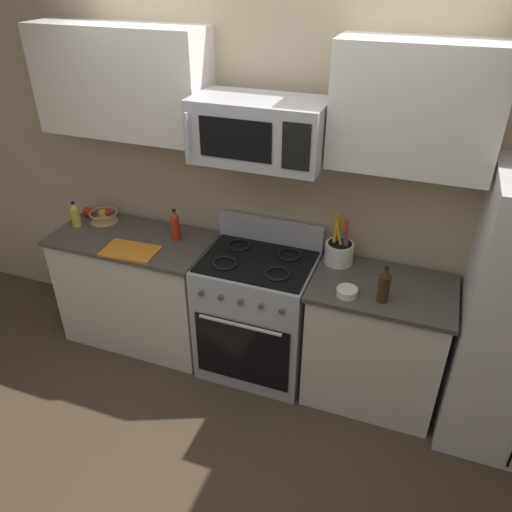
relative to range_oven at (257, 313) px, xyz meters
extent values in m
plane|color=#473828|center=(0.00, -0.67, -0.47)|extent=(16.00, 16.00, 0.00)
cube|color=tan|center=(0.00, 0.37, 0.83)|extent=(8.00, 0.10, 2.60)
cube|color=silver|center=(-0.98, 0.00, -0.03)|extent=(1.13, 0.56, 0.88)
cube|color=#4C4742|center=(-0.98, 0.00, 0.42)|extent=(1.17, 0.60, 0.03)
cube|color=#B2B5BA|center=(0.00, 0.00, -0.02)|extent=(0.76, 0.60, 0.91)
cube|color=black|center=(0.00, -0.31, -0.11)|extent=(0.67, 0.01, 0.51)
cylinder|color=#B2B5BA|center=(0.00, -0.33, 0.15)|extent=(0.57, 0.02, 0.02)
cube|color=black|center=(0.00, 0.00, 0.44)|extent=(0.73, 0.54, 0.02)
cube|color=#B2B5BA|center=(0.00, 0.27, 0.53)|extent=(0.76, 0.06, 0.18)
torus|color=black|center=(-0.18, -0.13, 0.46)|extent=(0.17, 0.17, 0.02)
torus|color=black|center=(0.18, -0.13, 0.46)|extent=(0.17, 0.17, 0.02)
torus|color=black|center=(-0.18, 0.12, 0.46)|extent=(0.17, 0.17, 0.02)
torus|color=black|center=(0.18, 0.12, 0.46)|extent=(0.17, 0.17, 0.02)
cylinder|color=#4C4C51|center=(-0.27, -0.32, 0.32)|extent=(0.04, 0.02, 0.04)
cylinder|color=#4C4C51|center=(-0.14, -0.32, 0.32)|extent=(0.04, 0.02, 0.04)
cylinder|color=#4C4C51|center=(0.00, -0.32, 0.32)|extent=(0.04, 0.02, 0.04)
cylinder|color=#4C4C51|center=(0.14, -0.32, 0.32)|extent=(0.04, 0.02, 0.04)
cylinder|color=#4C4C51|center=(0.27, -0.32, 0.32)|extent=(0.04, 0.02, 0.04)
cube|color=silver|center=(0.83, 0.00, -0.03)|extent=(0.85, 0.56, 0.88)
cube|color=#4C4742|center=(0.83, 0.00, 0.42)|extent=(0.89, 0.60, 0.03)
cube|color=#B2B5BA|center=(0.00, 0.03, 1.32)|extent=(0.78, 0.40, 0.37)
cube|color=black|center=(-0.07, -0.17, 1.32)|extent=(0.43, 0.01, 0.23)
cube|color=black|center=(0.28, -0.17, 1.32)|extent=(0.16, 0.01, 0.26)
cylinder|color=#B2B5BA|center=(-0.35, -0.20, 1.32)|extent=(0.02, 0.02, 0.26)
cube|color=silver|center=(-0.98, 0.15, 1.49)|extent=(1.16, 0.34, 0.68)
cube|color=silver|center=(0.84, 0.15, 1.49)|extent=(0.88, 0.34, 0.68)
cylinder|color=white|center=(0.51, 0.18, 0.51)|extent=(0.19, 0.19, 0.14)
cylinder|color=black|center=(0.51, 0.18, 0.52)|extent=(0.15, 0.15, 0.12)
cylinder|color=yellow|center=(0.47, 0.19, 0.62)|extent=(0.03, 0.06, 0.32)
cylinder|color=orange|center=(0.51, 0.18, 0.62)|extent=(0.09, 0.06, 0.31)
cylinder|color=blue|center=(0.54, 0.16, 0.58)|extent=(0.04, 0.06, 0.23)
cylinder|color=yellow|center=(0.51, 0.17, 0.61)|extent=(0.09, 0.03, 0.28)
cylinder|color=red|center=(0.55, 0.16, 0.62)|extent=(0.04, 0.06, 0.30)
cylinder|color=orange|center=(0.48, 0.21, 0.60)|extent=(0.08, 0.07, 0.26)
cone|color=tan|center=(-1.31, 0.15, 0.47)|extent=(0.21, 0.21, 0.07)
torus|color=tan|center=(-1.31, 0.15, 0.50)|extent=(0.22, 0.22, 0.01)
sphere|color=red|center=(-1.29, 0.17, 0.50)|extent=(0.06, 0.06, 0.06)
sphere|color=orange|center=(-1.32, 0.15, 0.50)|extent=(0.07, 0.07, 0.07)
sphere|color=red|center=(-1.48, 0.17, 0.47)|extent=(0.07, 0.07, 0.07)
cube|color=orange|center=(-0.87, -0.19, 0.44)|extent=(0.39, 0.25, 0.02)
cylinder|color=#382314|center=(0.84, -0.15, 0.52)|extent=(0.07, 0.07, 0.17)
cone|color=#382314|center=(0.84, -0.15, 0.63)|extent=(0.06, 0.06, 0.05)
cylinder|color=black|center=(0.84, -0.15, 0.66)|extent=(0.03, 0.03, 0.01)
cylinder|color=gold|center=(-1.45, 0.01, 0.51)|extent=(0.07, 0.07, 0.14)
cone|color=gold|center=(-1.45, 0.01, 0.60)|extent=(0.06, 0.06, 0.04)
cylinder|color=black|center=(-1.45, 0.01, 0.63)|extent=(0.03, 0.03, 0.01)
cylinder|color=red|center=(-0.65, 0.08, 0.52)|extent=(0.06, 0.06, 0.17)
cone|color=red|center=(-0.65, 0.08, 0.63)|extent=(0.06, 0.06, 0.05)
cylinder|color=black|center=(-0.65, 0.08, 0.67)|extent=(0.03, 0.03, 0.01)
cylinder|color=white|center=(0.64, -0.17, 0.46)|extent=(0.13, 0.13, 0.04)
torus|color=white|center=(0.64, -0.17, 0.48)|extent=(0.13, 0.13, 0.01)
camera|label=1|loc=(0.97, -2.66, 2.21)|focal=35.12mm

